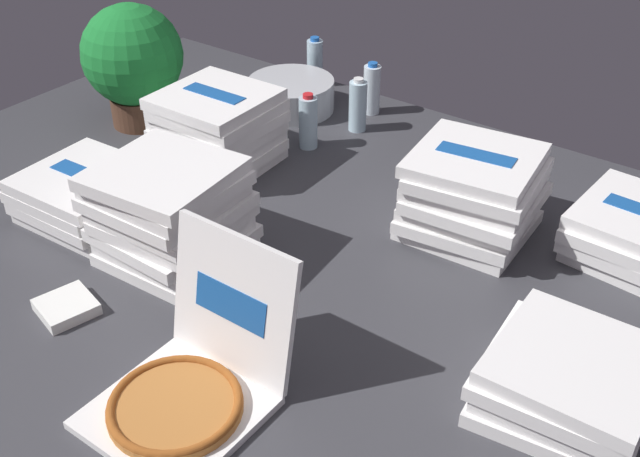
{
  "coord_description": "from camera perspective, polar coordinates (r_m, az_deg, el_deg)",
  "views": [
    {
      "loc": [
        1.04,
        -1.28,
        1.3
      ],
      "look_at": [
        0.03,
        0.1,
        0.14
      ],
      "focal_mm": 43.0,
      "sensor_mm": 36.0,
      "label": 1
    }
  ],
  "objects": [
    {
      "name": "water_bottle_1",
      "position": [
        2.86,
        2.83,
        9.11
      ],
      "size": [
        0.07,
        0.07,
        0.2
      ],
      "color": "silver",
      "rests_on": "ground_plane"
    },
    {
      "name": "potted_plant",
      "position": [
        2.93,
        -13.75,
        12.08
      ],
      "size": [
        0.37,
        0.37,
        0.45
      ],
      "color": "#513323",
      "rests_on": "ground_plane"
    },
    {
      "name": "water_bottle_4",
      "position": [
        2.95,
        -7.59,
        9.68
      ],
      "size": [
        0.07,
        0.07,
        0.2
      ],
      "color": "white",
      "rests_on": "ground_plane"
    },
    {
      "name": "napkin_pile",
      "position": [
        2.11,
        -18.35,
        -5.56
      ],
      "size": [
        0.17,
        0.17,
        0.03
      ],
      "primitive_type": "cube",
      "rotation": [
        0.0,
        0.0,
        -0.25
      ],
      "color": "white",
      "rests_on": "ground_plane"
    },
    {
      "name": "water_bottle_3",
      "position": [
        2.99,
        3.87,
        10.31
      ],
      "size": [
        0.07,
        0.07,
        0.2
      ],
      "color": "white",
      "rests_on": "ground_plane"
    },
    {
      "name": "pizza_stack_left_mid",
      "position": [
        2.16,
        -11.05,
        1.17
      ],
      "size": [
        0.38,
        0.39,
        0.3
      ],
      "color": "white",
      "rests_on": "ground_plane"
    },
    {
      "name": "ground_plane",
      "position": [
        2.11,
        -2.19,
        -4.38
      ],
      "size": [
        3.2,
        2.4,
        0.02
      ],
      "primitive_type": "cube",
      "color": "#38383D"
    },
    {
      "name": "pizza_stack_center_far",
      "position": [
        1.81,
        17.92,
        -10.76
      ],
      "size": [
        0.39,
        0.38,
        0.15
      ],
      "color": "white",
      "rests_on": "ground_plane"
    },
    {
      "name": "pizza_stack_left_far",
      "position": [
        2.45,
        -16.97,
        2.44
      ],
      "size": [
        0.37,
        0.37,
        0.15
      ],
      "color": "white",
      "rests_on": "ground_plane"
    },
    {
      "name": "pizza_stack_center_near",
      "position": [
        2.28,
        11.31,
        2.48
      ],
      "size": [
        0.4,
        0.4,
        0.26
      ],
      "color": "white",
      "rests_on": "ground_plane"
    },
    {
      "name": "open_pizza_box",
      "position": [
        1.76,
        -9.6,
        -11.09
      ],
      "size": [
        0.34,
        0.42,
        0.36
      ],
      "color": "white",
      "rests_on": "ground_plane"
    },
    {
      "name": "water_bottle_0",
      "position": [
        3.24,
        -0.38,
        12.27
      ],
      "size": [
        0.07,
        0.07,
        0.2
      ],
      "color": "silver",
      "rests_on": "ground_plane"
    },
    {
      "name": "pizza_stack_right_mid",
      "position": [
        2.34,
        22.72,
        -0.47
      ],
      "size": [
        0.39,
        0.38,
        0.15
      ],
      "color": "white",
      "rests_on": "ground_plane"
    },
    {
      "name": "ice_bucket",
      "position": [
        3.03,
        -2.17,
        9.92
      ],
      "size": [
        0.34,
        0.34,
        0.12
      ],
      "primitive_type": "cylinder",
      "color": "#B7BABF",
      "rests_on": "ground_plane"
    },
    {
      "name": "pizza_stack_right_far",
      "position": [
        2.62,
        -7.62,
        7.3
      ],
      "size": [
        0.37,
        0.36,
        0.26
      ],
      "color": "white",
      "rests_on": "ground_plane"
    },
    {
      "name": "water_bottle_2",
      "position": [
        2.73,
        -0.89,
        7.93
      ],
      "size": [
        0.07,
        0.07,
        0.2
      ],
      "color": "silver",
      "rests_on": "ground_plane"
    }
  ]
}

